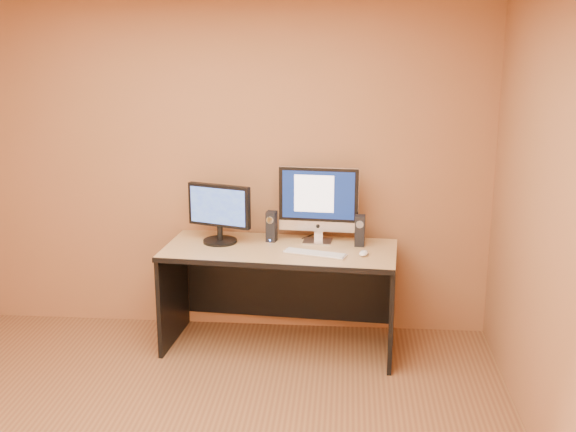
{
  "coord_description": "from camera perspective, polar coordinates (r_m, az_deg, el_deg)",
  "views": [
    {
      "loc": [
        0.89,
        -3.44,
        2.37
      ],
      "look_at": [
        0.48,
        1.48,
        1.06
      ],
      "focal_mm": 45.0,
      "sensor_mm": 36.0,
      "label": 1
    }
  ],
  "objects": [
    {
      "name": "walls",
      "position": [
        3.71,
        -9.32,
        -2.07
      ],
      "size": [
        4.0,
        4.0,
        2.6
      ],
      "primitive_type": null,
      "color": "#8F5C39",
      "rests_on": "ground"
    },
    {
      "name": "desk",
      "position": [
        5.42,
        -0.65,
        -6.52
      ],
      "size": [
        1.75,
        0.87,
        0.78
      ],
      "primitive_type": null,
      "rotation": [
        0.0,
        0.0,
        -0.08
      ],
      "color": "tan",
      "rests_on": "ground"
    },
    {
      "name": "imac",
      "position": [
        5.37,
        2.39,
        0.93
      ],
      "size": [
        0.62,
        0.27,
        0.58
      ],
      "primitive_type": null,
      "rotation": [
        0.0,
        0.0,
        -0.08
      ],
      "color": "#AFAFB3",
      "rests_on": "desk"
    },
    {
      "name": "second_monitor",
      "position": [
        5.39,
        -5.44,
        0.17
      ],
      "size": [
        0.56,
        0.4,
        0.44
      ],
      "primitive_type": null,
      "rotation": [
        0.0,
        0.0,
        -0.32
      ],
      "color": "black",
      "rests_on": "desk"
    },
    {
      "name": "speaker_left",
      "position": [
        5.43,
        -1.31,
        -0.82
      ],
      "size": [
        0.09,
        0.09,
        0.23
      ],
      "primitive_type": null,
      "rotation": [
        0.0,
        0.0,
        -0.2
      ],
      "color": "black",
      "rests_on": "desk"
    },
    {
      "name": "speaker_right",
      "position": [
        5.34,
        5.7,
        -1.16
      ],
      "size": [
        0.08,
        0.08,
        0.23
      ],
      "primitive_type": null,
      "rotation": [
        0.0,
        0.0,
        -0.08
      ],
      "color": "black",
      "rests_on": "desk"
    },
    {
      "name": "keyboard",
      "position": [
        5.14,
        2.11,
        -2.98
      ],
      "size": [
        0.47,
        0.24,
        0.02
      ],
      "primitive_type": "cube",
      "rotation": [
        0.0,
        0.0,
        -0.28
      ],
      "color": "silver",
      "rests_on": "desk"
    },
    {
      "name": "mouse",
      "position": [
        5.14,
        5.99,
        -2.93
      ],
      "size": [
        0.09,
        0.12,
        0.04
      ],
      "primitive_type": "ellipsoid",
      "rotation": [
        0.0,
        0.0,
        -0.26
      ],
      "color": "white",
      "rests_on": "desk"
    },
    {
      "name": "cable_a",
      "position": [
        5.51,
        2.52,
        -1.8
      ],
      "size": [
        0.03,
        0.23,
        0.01
      ],
      "primitive_type": "cylinder",
      "rotation": [
        1.57,
        0.0,
        0.1
      ],
      "color": "black",
      "rests_on": "desk"
    },
    {
      "name": "cable_b",
      "position": [
        5.58,
        1.7,
        -1.58
      ],
      "size": [
        0.11,
        0.16,
        0.01
      ],
      "primitive_type": "cylinder",
      "rotation": [
        1.57,
        0.0,
        -0.57
      ],
      "color": "black",
      "rests_on": "desk"
    }
  ]
}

